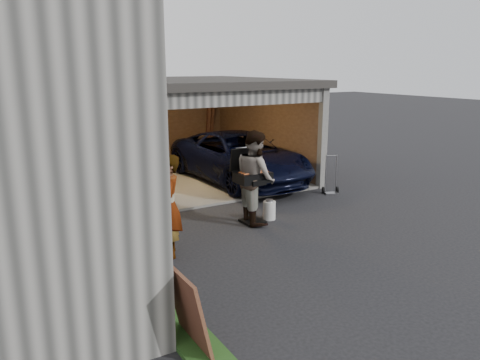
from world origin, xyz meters
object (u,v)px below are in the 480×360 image
Objects in this scene: bbq_grill at (252,180)px; hand_truck at (331,186)px; woman at (169,207)px; man at (255,177)px; minivan at (239,159)px; plywood_panel at (188,310)px; propane_tank at (269,210)px.

bbq_grill is 3.24m from hand_truck.
bbq_grill reaches higher than hand_truck.
woman is at bearing -159.43° from bbq_grill.
minivan is at bearing -15.28° from man.
bbq_grill is 1.55× the size of hand_truck.
hand_truck is (6.09, 4.46, -0.30)m from plywood_panel.
man is (2.26, 0.80, 0.09)m from woman.
plywood_panel is at bearing -120.23° from hand_truck.
woman is 2.34m from bbq_grill.
hand_truck is (5.21, 1.74, -0.71)m from woman.
hand_truck is at bearing -62.77° from man.
plywood_panel is (-4.61, -6.70, -0.19)m from minivan.
minivan is at bearing 70.94° from propane_tank.
plywood_panel is at bearing -126.34° from minivan.
woman is 1.77× the size of hand_truck.
woman is 4.44× the size of propane_tank.
minivan is 2.75× the size of woman.
man is at bearing -138.67° from hand_truck.
bbq_grill is at bearing 49.07° from plywood_panel.
man reaches higher than plywood_panel.
man is 0.86m from propane_tank.
bbq_grill is at bearing 175.19° from propane_tank.
man is at bearing -20.08° from bbq_grill.
woman is 2.88m from plywood_panel.
hand_truck is (3.02, 0.92, -0.74)m from bbq_grill.
bbq_grill is at bearing -139.51° from hand_truck.
minivan is at bearing 146.99° from hand_truck.
hand_truck is at bearing 20.30° from propane_tank.
plywood_panel reaches higher than propane_tank.
bbq_grill reaches higher than plywood_panel.
propane_tank is at bearing 45.01° from plywood_panel.
hand_truck is at bearing -58.37° from minivan.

